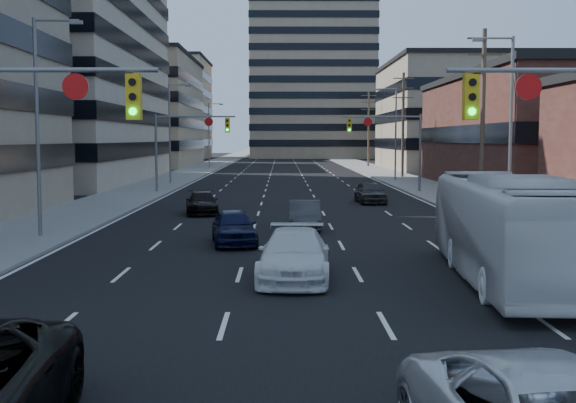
% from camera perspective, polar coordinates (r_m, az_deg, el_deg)
% --- Properties ---
extents(road_surface, '(18.00, 300.00, 0.02)m').
position_cam_1_polar(road_surface, '(139.74, -0.30, 3.30)').
color(road_surface, black).
rests_on(road_surface, ground).
extents(sidewalk_left, '(5.00, 300.00, 0.15)m').
position_cam_1_polar(sidewalk_left, '(140.17, -5.01, 3.31)').
color(sidewalk_left, slate).
rests_on(sidewalk_left, ground).
extents(sidewalk_right, '(5.00, 300.00, 0.15)m').
position_cam_1_polar(sidewalk_right, '(140.25, 4.41, 3.32)').
color(sidewalk_right, slate).
rests_on(sidewalk_right, ground).
extents(office_left_mid, '(26.00, 34.00, 28.00)m').
position_cam_1_polar(office_left_mid, '(75.19, -21.64, 12.18)').
color(office_left_mid, '#ADA089').
rests_on(office_left_mid, ground).
extents(office_left_far, '(20.00, 30.00, 16.00)m').
position_cam_1_polar(office_left_far, '(112.23, -12.68, 6.84)').
color(office_left_far, gray).
rests_on(office_left_far, ground).
extents(office_right_far, '(22.00, 28.00, 14.00)m').
position_cam_1_polar(office_right_far, '(100.99, 14.21, 6.46)').
color(office_right_far, gray).
rests_on(office_right_far, ground).
extents(apartment_tower, '(26.00, 26.00, 58.00)m').
position_cam_1_polar(apartment_tower, '(161.73, 1.86, 13.83)').
color(apartment_tower, gray).
rests_on(apartment_tower, ground).
extents(bg_block_left, '(24.00, 24.00, 20.00)m').
position_cam_1_polar(bg_block_left, '(152.29, -10.99, 7.11)').
color(bg_block_left, '#ADA089').
rests_on(bg_block_left, ground).
extents(bg_block_right, '(22.00, 22.00, 12.00)m').
position_cam_1_polar(bg_block_right, '(143.42, 12.65, 5.61)').
color(bg_block_right, gray).
rests_on(bg_block_right, ground).
extents(signal_far_left, '(6.09, 0.33, 6.00)m').
position_cam_1_polar(signal_far_left, '(55.14, -8.01, 5.11)').
color(signal_far_left, slate).
rests_on(signal_far_left, ground).
extents(signal_far_right, '(6.09, 0.33, 6.00)m').
position_cam_1_polar(signal_far_right, '(55.28, 8.05, 5.11)').
color(signal_far_right, slate).
rests_on(signal_far_right, ground).
extents(utility_pole_block, '(2.20, 0.28, 11.00)m').
position_cam_1_polar(utility_pole_block, '(47.44, 15.14, 6.79)').
color(utility_pole_block, '#4C3D2D').
rests_on(utility_pole_block, ground).
extents(utility_pole_midblock, '(2.20, 0.28, 11.00)m').
position_cam_1_polar(utility_pole_midblock, '(76.75, 9.08, 6.15)').
color(utility_pole_midblock, '#4C3D2D').
rests_on(utility_pole_midblock, ground).
extents(utility_pole_distant, '(2.20, 0.28, 11.00)m').
position_cam_1_polar(utility_pole_distant, '(106.45, 6.38, 5.84)').
color(utility_pole_distant, '#4C3D2D').
rests_on(utility_pole_distant, ground).
extents(streetlight_left_near, '(2.03, 0.22, 9.00)m').
position_cam_1_polar(streetlight_left_near, '(31.27, -18.94, 6.39)').
color(streetlight_left_near, slate).
rests_on(streetlight_left_near, ground).
extents(streetlight_left_mid, '(2.03, 0.22, 9.00)m').
position_cam_1_polar(streetlight_left_mid, '(65.42, -9.19, 5.73)').
color(streetlight_left_mid, slate).
rests_on(streetlight_left_mid, ground).
extents(streetlight_left_far, '(2.03, 0.22, 9.00)m').
position_cam_1_polar(streetlight_left_far, '(100.16, -6.17, 5.48)').
color(streetlight_left_far, slate).
rests_on(streetlight_left_far, ground).
extents(streetlight_right_near, '(2.03, 0.22, 9.00)m').
position_cam_1_polar(streetlight_right_near, '(36.35, 16.97, 6.21)').
color(streetlight_right_near, slate).
rests_on(streetlight_right_near, ground).
extents(streetlight_right_far, '(2.03, 0.22, 9.00)m').
position_cam_1_polar(streetlight_right_far, '(70.52, 8.38, 5.68)').
color(streetlight_right_far, slate).
rests_on(streetlight_right_far, ground).
extents(white_van, '(2.32, 5.13, 1.46)m').
position_cam_1_polar(white_van, '(21.27, 0.50, -4.25)').
color(white_van, silver).
rests_on(white_van, ground).
extents(transit_bus, '(3.48, 11.37, 3.12)m').
position_cam_1_polar(transit_bus, '(21.70, 16.97, -2.07)').
color(transit_bus, silver).
rests_on(transit_bus, ground).
extents(sedan_blue, '(2.18, 4.29, 1.40)m').
position_cam_1_polar(sedan_blue, '(28.33, -4.30, -2.01)').
color(sedan_blue, black).
rests_on(sedan_blue, ground).
extents(sedan_grey_center, '(1.45, 4.03, 1.32)m').
position_cam_1_polar(sedan_grey_center, '(32.88, 1.32, -1.09)').
color(sedan_grey_center, '#343537').
rests_on(sedan_grey_center, ground).
extents(sedan_black_far, '(2.27, 4.43, 1.23)m').
position_cam_1_polar(sedan_black_far, '(39.95, -6.83, -0.11)').
color(sedan_black_far, black).
rests_on(sedan_black_far, ground).
extents(sedan_grey_right, '(1.86, 4.24, 1.42)m').
position_cam_1_polar(sedan_grey_right, '(46.53, 6.51, 0.73)').
color(sedan_grey_right, '#303032').
rests_on(sedan_grey_right, ground).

